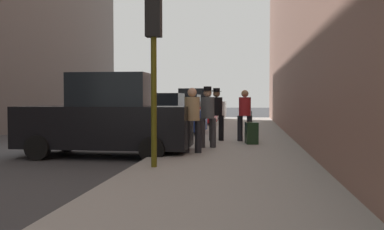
# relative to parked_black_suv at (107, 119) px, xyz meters

# --- Properties ---
(ground_plane) EXTENTS (120.00, 120.00, 0.00)m
(ground_plane) POSITION_rel_parked_black_suv_xyz_m (-2.65, 1.21, -1.03)
(ground_plane) COLOR #38383A
(sidewalk) EXTENTS (4.00, 40.00, 0.15)m
(sidewalk) POSITION_rel_parked_black_suv_xyz_m (3.35, 1.21, -0.96)
(sidewalk) COLOR gray
(sidewalk) RESTS_ON ground_plane
(parked_black_suv) EXTENTS (4.61, 2.07, 2.25)m
(parked_black_suv) POSITION_rel_parked_black_suv_xyz_m (0.00, 0.00, 0.00)
(parked_black_suv) COLOR black
(parked_black_suv) RESTS_ON ground_plane
(parked_blue_sedan) EXTENTS (4.23, 2.12, 1.79)m
(parked_blue_sedan) POSITION_rel_parked_black_suv_xyz_m (0.00, 6.04, -0.18)
(parked_blue_sedan) COLOR navy
(parked_blue_sedan) RESTS_ON ground_plane
(parked_red_hatchback) EXTENTS (4.24, 2.14, 1.79)m
(parked_red_hatchback) POSITION_rel_parked_black_suv_xyz_m (0.00, 12.19, -0.18)
(parked_red_hatchback) COLOR #B2191E
(parked_red_hatchback) RESTS_ON ground_plane
(parked_white_van) EXTENTS (4.62, 2.11, 2.25)m
(parked_white_van) POSITION_rel_parked_black_suv_xyz_m (-0.00, 18.00, 0.00)
(parked_white_van) COLOR silver
(parked_white_van) RESTS_ON ground_plane
(fire_hydrant) EXTENTS (0.42, 0.22, 0.70)m
(fire_hydrant) POSITION_rel_parked_black_suv_xyz_m (1.80, 7.53, -0.54)
(fire_hydrant) COLOR red
(fire_hydrant) RESTS_ON sidewalk
(traffic_light) EXTENTS (0.32, 0.32, 3.60)m
(traffic_light) POSITION_rel_parked_black_suv_xyz_m (1.85, -2.48, 1.73)
(traffic_light) COLOR #514C0F
(traffic_light) RESTS_ON sidewalk
(pedestrian_in_red_jacket) EXTENTS (0.52, 0.46, 1.71)m
(pedestrian_in_red_jacket) POSITION_rel_parked_black_suv_xyz_m (3.69, 3.20, 0.07)
(pedestrian_in_red_jacket) COLOR black
(pedestrian_in_red_jacket) RESTS_ON sidewalk
(pedestrian_with_beanie) EXTENTS (0.53, 0.47, 1.78)m
(pedestrian_with_beanie) POSITION_rel_parked_black_suv_xyz_m (2.62, 1.19, 0.10)
(pedestrian_with_beanie) COLOR #333338
(pedestrian_with_beanie) RESTS_ON sidewalk
(pedestrian_in_tan_coat) EXTENTS (0.51, 0.42, 1.71)m
(pedestrian_in_tan_coat) POSITION_rel_parked_black_suv_xyz_m (2.34, -0.08, 0.07)
(pedestrian_in_tan_coat) COLOR black
(pedestrian_in_tan_coat) RESTS_ON sidewalk
(pedestrian_with_fedora) EXTENTS (0.50, 0.40, 1.78)m
(pedestrian_with_fedora) POSITION_rel_parked_black_suv_xyz_m (2.73, 3.25, 0.10)
(pedestrian_with_fedora) COLOR black
(pedestrian_with_fedora) RESTS_ON sidewalk
(rolling_suitcase) EXTENTS (0.44, 0.61, 1.04)m
(rolling_suitcase) POSITION_rel_parked_black_suv_xyz_m (3.91, 2.40, -0.54)
(rolling_suitcase) COLOR black
(rolling_suitcase) RESTS_ON sidewalk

